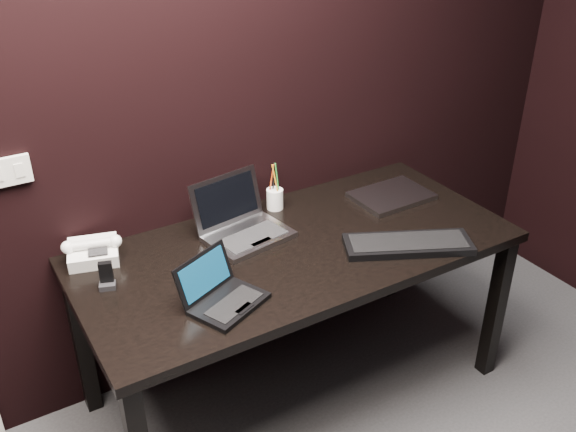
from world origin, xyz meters
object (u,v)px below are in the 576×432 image
desk (297,262)px  mobile_phone (107,278)px  netbook (222,295)px  closed_laptop (391,196)px  desk_phone (93,251)px  silver_laptop (243,226)px  ext_keyboard (408,244)px  pen_cup (275,198)px

desk → mobile_phone: mobile_phone is taller
netbook → mobile_phone: size_ratio=3.22×
desk → mobile_phone: 0.73m
closed_laptop → desk_phone: 1.28m
netbook → closed_laptop: (0.98, 0.31, -0.02)m
netbook → silver_laptop: bearing=53.7°
ext_keyboard → pen_cup: (-0.28, 0.54, 0.03)m
desk → desk_phone: desk_phone is taller
closed_laptop → desk_phone: size_ratio=1.50×
closed_laptop → mobile_phone: 1.28m
silver_laptop → closed_laptop: bearing=-4.2°
ext_keyboard → closed_laptop: 0.41m
desk → pen_cup: size_ratio=8.14×
desk → mobile_phone: (-0.71, 0.10, 0.11)m
mobile_phone → pen_cup: bearing=14.2°
netbook → ext_keyboard: bearing=-3.6°
mobile_phone → pen_cup: 0.82m
pen_cup → netbook: bearing=-134.7°
closed_laptop → pen_cup: (-0.49, 0.18, 0.04)m
pen_cup → ext_keyboard: bearing=-62.7°
desk_phone → pen_cup: size_ratio=1.07×
desk → closed_laptop: (0.56, 0.12, 0.09)m
desk → closed_laptop: 0.58m
ext_keyboard → desk_phone: size_ratio=2.29×
netbook → ext_keyboard: 0.77m
ext_keyboard → pen_cup: pen_cup is taller
desk_phone → silver_laptop: bearing=-12.3°
mobile_phone → pen_cup: size_ratio=0.46×
mobile_phone → ext_keyboard: bearing=-17.7°
netbook → pen_cup: bearing=45.3°
desk_phone → pen_cup: 0.78m
silver_laptop → mobile_phone: 0.57m
ext_keyboard → desk_phone: bearing=153.4°
netbook → ext_keyboard: size_ratio=0.61×
ext_keyboard → closed_laptop: (0.21, 0.36, -0.00)m
closed_laptop → silver_laptop: bearing=175.8°
desk → ext_keyboard: 0.44m
silver_laptop → mobile_phone: silver_laptop is taller
desk → desk_phone: bearing=157.2°
netbook → desk_phone: 0.57m
desk_phone → desk: bearing=-22.8°
netbook → desk_phone: bearing=121.3°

